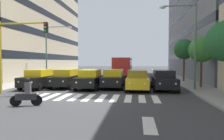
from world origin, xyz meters
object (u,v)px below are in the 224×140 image
object	(u,v)px
car_4	(66,78)
street_tree_2	(184,49)
street_lamp_right	(51,46)
bus_behind_traffic	(123,65)
car_1	(137,80)
car_0	(164,80)
motorcycle_with_rider	(27,94)
street_tree_1	(202,50)
traffic_light_gantry	(13,45)
car_2	(113,78)
car_5	(38,79)
street_lamp_left	(189,37)
car_3	(90,79)

from	to	relation	value
car_4	street_tree_2	world-z (taller)	street_tree_2
street_lamp_right	bus_behind_traffic	bearing A→B (deg)	-136.30
bus_behind_traffic	street_lamp_right	bearing A→B (deg)	43.70
car_1	car_0	bearing A→B (deg)	-172.56
motorcycle_with_rider	street_tree_1	world-z (taller)	street_tree_1
car_0	traffic_light_gantry	xyz separation A→B (m)	(11.55, 3.46, 2.78)
traffic_light_gantry	car_0	bearing A→B (deg)	-163.33
car_2	street_tree_1	distance (m)	8.38
car_5	street_lamp_right	size ratio (longest dim) A/B	0.66
car_4	street_tree_1	bearing A→B (deg)	-177.05
car_1	street_lamp_left	bearing A→B (deg)	-178.80
car_4	car_5	xyz separation A→B (m)	(2.27, 0.93, 0.00)
street_lamp_left	bus_behind_traffic	bearing A→B (deg)	-66.66
car_0	car_4	size ratio (longest dim) A/B	1.00
car_4	motorcycle_with_rider	size ratio (longest dim) A/B	2.68
car_1	street_tree_1	bearing A→B (deg)	-163.67
street_tree_1	street_tree_2	distance (m)	5.41
motorcycle_with_rider	car_0	bearing A→B (deg)	-139.12
motorcycle_with_rider	car_2	bearing A→B (deg)	-115.80
car_4	car_3	bearing A→B (deg)	164.27
car_0	car_2	world-z (taller)	same
car_1	street_lamp_left	xyz separation A→B (m)	(-4.25, -0.09, 3.62)
car_0	street_lamp_left	bearing A→B (deg)	174.06
street_tree_1	street_lamp_left	bearing A→B (deg)	46.94
car_5	traffic_light_gantry	size ratio (longest dim) A/B	0.81
car_3	car_5	xyz separation A→B (m)	(4.77, 0.23, 0.00)
street_lamp_left	street_tree_2	distance (m)	7.11
traffic_light_gantry	motorcycle_with_rider	bearing A→B (deg)	130.35
car_4	street_lamp_right	bearing A→B (deg)	-55.30
car_2	street_lamp_right	bearing A→B (deg)	-33.83
car_1	motorcycle_with_rider	distance (m)	9.23
street_tree_1	car_3	bearing A→B (deg)	7.69
street_lamp_left	car_4	bearing A→B (deg)	-4.93
bus_behind_traffic	street_tree_1	size ratio (longest dim) A/B	2.33
car_1	street_lamp_right	size ratio (longest dim) A/B	0.66
car_4	motorcycle_with_rider	world-z (taller)	car_4
street_lamp_left	street_tree_1	distance (m)	2.40
bus_behind_traffic	street_lamp_left	xyz separation A→B (m)	(-6.45, 14.95, 2.64)
car_5	car_0	bearing A→B (deg)	-179.04
car_5	street_tree_1	size ratio (longest dim) A/B	0.99
car_1	street_tree_1	world-z (taller)	street_tree_1
street_lamp_left	street_tree_1	xyz separation A→B (m)	(-1.49, -1.59, -1.00)
car_5	street_lamp_right	bearing A→B (deg)	-75.40
car_1	street_tree_2	bearing A→B (deg)	-127.62
car_2	motorcycle_with_rider	bearing A→B (deg)	64.20
traffic_light_gantry	street_lamp_left	distance (m)	13.95
motorcycle_with_rider	street_tree_1	xyz separation A→B (m)	(-11.82, -8.61, 2.85)
car_3	motorcycle_with_rider	world-z (taller)	car_3
street_tree_2	car_4	bearing A→B (deg)	26.32
bus_behind_traffic	street_lamp_left	size ratio (longest dim) A/B	1.48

